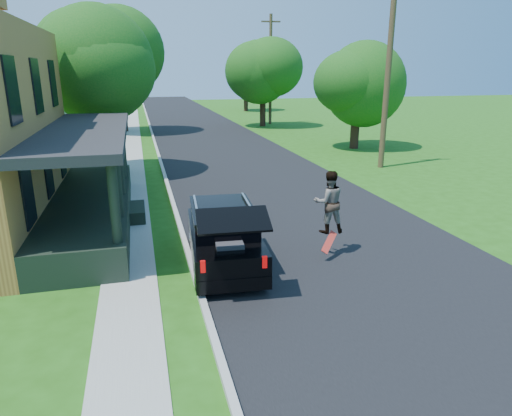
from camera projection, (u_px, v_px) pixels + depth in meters
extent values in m
plane|color=#215310|center=(363.00, 275.00, 11.29)|extent=(140.00, 140.00, 0.00)
cube|color=black|center=(220.00, 147.00, 29.82)|extent=(8.00, 120.00, 0.02)
cube|color=#A9A9A4|center=(157.00, 150.00, 28.85)|extent=(0.15, 120.00, 0.12)
cube|color=#989890|center=(132.00, 151.00, 28.48)|extent=(1.30, 120.00, 0.03)
cube|color=#989890|center=(5.00, 229.00, 14.57)|extent=(6.50, 1.20, 0.03)
cube|color=black|center=(92.00, 209.00, 15.09)|extent=(2.40, 10.00, 0.90)
cube|color=black|center=(83.00, 132.00, 14.35)|extent=(2.60, 10.30, 0.25)
cube|color=#AEAC9A|center=(3.00, 108.00, 29.56)|extent=(8.00, 8.00, 5.00)
cube|color=#AEAC9A|center=(46.00, 95.00, 44.38)|extent=(8.00, 8.00, 5.00)
pyramid|color=black|center=(40.00, 44.00, 43.01)|extent=(12.78, 12.78, 2.20)
cube|color=black|center=(224.00, 243.00, 11.74)|extent=(1.96, 4.09, 0.77)
cube|color=black|center=(223.00, 219.00, 11.69)|extent=(1.72, 2.58, 0.50)
cube|color=black|center=(223.00, 209.00, 11.61)|extent=(1.76, 2.66, 0.07)
cube|color=black|center=(233.00, 220.00, 9.54)|extent=(1.60, 0.94, 0.35)
cube|color=#323237|center=(230.00, 251.00, 10.54)|extent=(0.67, 0.59, 0.41)
cube|color=#B6B5BA|center=(196.00, 207.00, 11.48)|extent=(0.21, 2.19, 0.05)
cube|color=#B6B5BA|center=(249.00, 204.00, 11.71)|extent=(0.21, 2.19, 0.05)
cube|color=#990505|center=(203.00, 267.00, 9.69)|extent=(0.11, 0.06, 0.27)
cube|color=#990505|center=(265.00, 262.00, 9.92)|extent=(0.11, 0.06, 0.27)
cylinder|color=black|center=(193.00, 238.00, 12.94)|extent=(0.26, 0.63, 0.62)
cylinder|color=black|center=(244.00, 234.00, 13.19)|extent=(0.26, 0.63, 0.62)
cylinder|color=black|center=(199.00, 277.00, 10.46)|extent=(0.26, 0.63, 0.62)
cylinder|color=black|center=(261.00, 272.00, 10.71)|extent=(0.26, 0.63, 0.62)
imported|color=black|center=(329.00, 202.00, 12.17)|extent=(0.88, 0.71, 1.70)
cube|color=#AC1A0E|center=(329.00, 242.00, 12.13)|extent=(0.58, 0.49, 0.50)
cylinder|color=black|center=(107.00, 140.00, 21.61)|extent=(0.55, 0.55, 3.32)
sphere|color=#2C641A|center=(100.00, 66.00, 20.63)|extent=(5.19, 5.19, 5.14)
sphere|color=#2C641A|center=(106.00, 39.00, 20.12)|extent=(4.50, 4.50, 4.46)
sphere|color=#2C641A|center=(88.00, 53.00, 20.72)|extent=(4.61, 4.61, 4.57)
cylinder|color=black|center=(123.00, 112.00, 37.03)|extent=(0.62, 0.62, 3.21)
sphere|color=#2C641A|center=(119.00, 63.00, 35.93)|extent=(6.77, 6.77, 6.55)
sphere|color=#2C641A|center=(123.00, 43.00, 35.30)|extent=(5.87, 5.87, 5.68)
sphere|color=#2C641A|center=(112.00, 53.00, 36.01)|extent=(6.02, 6.02, 5.82)
cylinder|color=black|center=(355.00, 128.00, 29.17)|extent=(0.62, 0.62, 2.61)
sphere|color=#2C641A|center=(358.00, 82.00, 28.34)|extent=(5.17, 5.17, 4.61)
sphere|color=#2C641A|center=(367.00, 65.00, 27.81)|extent=(4.48, 4.48, 4.00)
sphere|color=#2C641A|center=(349.00, 73.00, 28.51)|extent=(4.59, 4.59, 4.10)
cylinder|color=black|center=(263.00, 108.00, 40.71)|extent=(0.54, 0.54, 3.24)
sphere|color=#2C641A|center=(263.00, 69.00, 39.75)|extent=(5.21, 5.21, 5.05)
sphere|color=#2C641A|center=(268.00, 56.00, 39.27)|extent=(4.52, 4.52, 4.38)
sphere|color=#2C641A|center=(257.00, 62.00, 39.80)|extent=(4.63, 4.63, 4.49)
cylinder|color=black|center=(246.00, 98.00, 55.63)|extent=(0.67, 0.67, 3.04)
sphere|color=#2C641A|center=(246.00, 73.00, 54.75)|extent=(5.84, 5.84, 4.52)
sphere|color=#2C641A|center=(248.00, 64.00, 54.15)|extent=(5.06, 5.06, 3.91)
sphere|color=#2C641A|center=(242.00, 68.00, 55.01)|extent=(5.19, 5.19, 4.01)
cylinder|color=#4F3824|center=(389.00, 66.00, 22.32)|extent=(0.32, 0.32, 10.05)
cylinder|color=#4F3824|center=(270.00, 71.00, 41.53)|extent=(0.31, 0.31, 9.60)
cube|color=#4F3824|center=(271.00, 22.00, 40.32)|extent=(1.73, 0.31, 0.13)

